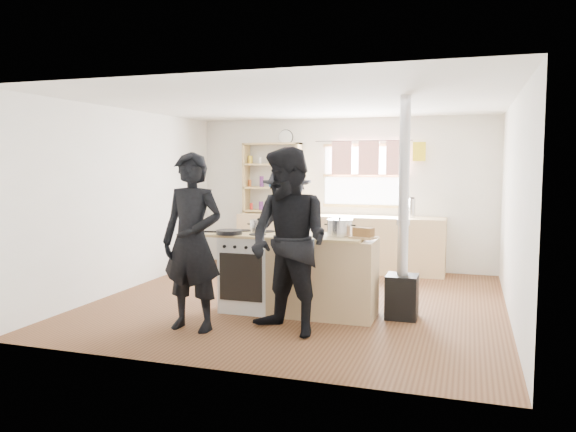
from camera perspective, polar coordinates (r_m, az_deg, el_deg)
The scene contains 14 objects.
ground at distance 7.25m, azimuth 1.19°, elevation -8.69°, with size 5.00×5.00×0.01m, color brown.
back_counter at distance 9.27m, azimuth 5.16°, elevation -2.73°, with size 3.40×0.55×0.90m, color #D7B581.
shelving_unit at distance 9.63m, azimuth -1.62°, elevation 3.94°, with size 1.00×0.28×1.20m.
thermos at distance 9.02m, azimuth 12.49°, elevation 0.78°, with size 0.10×0.10×0.30m, color silver.
cooking_island at distance 6.59m, azimuth 1.02°, elevation -5.92°, with size 1.97×0.64×0.93m.
skillet_greens at distance 6.58m, azimuth -5.98°, elevation -1.62°, with size 0.34×0.34×0.05m.
roast_tray at distance 6.46m, azimuth 0.69°, elevation -1.65°, with size 0.39×0.32×0.06m.
stockpot_stove at distance 6.75m, azimuth -3.03°, elevation -1.02°, with size 0.21×0.21×0.17m.
stockpot_counter at distance 6.40m, azimuth 5.28°, elevation -1.18°, with size 0.29×0.29×0.22m.
bread_board at distance 6.25m, azimuth 7.68°, elevation -1.80°, with size 0.32×0.27×0.12m.
flue_heater at distance 6.48m, azimuth 11.56°, elevation -4.56°, with size 0.35×0.35×2.50m.
person_near_left at distance 5.97m, azimuth -9.71°, elevation -2.60°, with size 0.68×0.45×1.87m, color black.
person_near_right at distance 5.72m, azimuth 0.11°, elevation -2.62°, with size 0.93×0.73×1.92m, color black.
person_far at distance 7.48m, azimuth -0.11°, elevation -1.48°, with size 1.12×0.64×1.73m, color black.
Camera 1 is at (2.02, -6.73, 1.76)m, focal length 35.00 mm.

